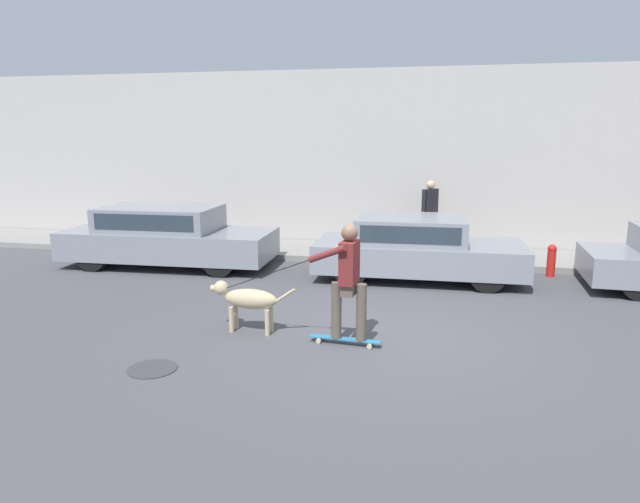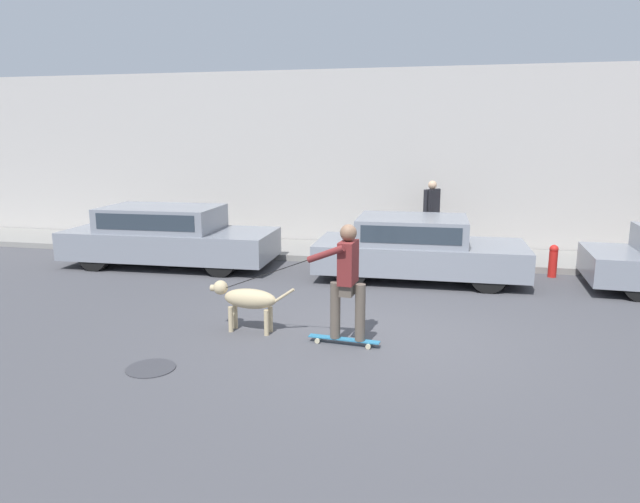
{
  "view_description": "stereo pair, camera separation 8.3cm",
  "coord_description": "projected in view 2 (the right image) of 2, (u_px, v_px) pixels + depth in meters",
  "views": [
    {
      "loc": [
        0.81,
        -7.84,
        2.86
      ],
      "look_at": [
        -1.16,
        1.22,
        0.95
      ],
      "focal_mm": 32.0,
      "sensor_mm": 36.0,
      "label": 1
    },
    {
      "loc": [
        0.89,
        -7.82,
        2.86
      ],
      "look_at": [
        -1.16,
        1.22,
        0.95
      ],
      "focal_mm": 32.0,
      "sensor_mm": 36.0,
      "label": 2
    }
  ],
  "objects": [
    {
      "name": "parked_car_0",
      "position": [
        168.0,
        237.0,
        12.55
      ],
      "size": [
        4.62,
        1.92,
        1.32
      ],
      "rotation": [
        0.0,
        0.0,
        0.04
      ],
      "color": "black",
      "rests_on": "ground_plane"
    },
    {
      "name": "pedestrian_with_bag",
      "position": [
        432.0,
        212.0,
        13.49
      ],
      "size": [
        0.44,
        0.59,
        1.66
      ],
      "rotation": [
        0.0,
        0.0,
        -0.58
      ],
      "color": "#3D4760",
      "rests_on": "sidewalk_curb"
    },
    {
      "name": "dog",
      "position": [
        247.0,
        299.0,
        8.33
      ],
      "size": [
        1.31,
        0.34,
        0.75
      ],
      "rotation": [
        0.0,
        0.0,
        3.08
      ],
      "color": "tan",
      "rests_on": "ground_plane"
    },
    {
      "name": "parked_car_1",
      "position": [
        418.0,
        249.0,
        11.37
      ],
      "size": [
        4.15,
        1.9,
        1.26
      ],
      "rotation": [
        0.0,
        0.0,
        0.03
      ],
      "color": "black",
      "rests_on": "ground_plane"
    },
    {
      "name": "manhole_cover",
      "position": [
        151.0,
        368.0,
        7.08
      ],
      "size": [
        0.61,
        0.61,
        0.01
      ],
      "color": "#38383D",
      "rests_on": "ground_plane"
    },
    {
      "name": "skateboarder",
      "position": [
        347.0,
        277.0,
        7.7
      ],
      "size": [
        2.41,
        0.58,
        1.69
      ],
      "rotation": [
        0.0,
        0.0,
        3.06
      ],
      "color": "beige",
      "rests_on": "ground_plane"
    },
    {
      "name": "fire_hydrant",
      "position": [
        553.0,
        260.0,
        11.57
      ],
      "size": [
        0.18,
        0.18,
        0.67
      ],
      "color": "red",
      "rests_on": "ground_plane"
    },
    {
      "name": "ground_plane",
      "position": [
        380.0,
        336.0,
        8.24
      ],
      "size": [
        36.0,
        36.0,
        0.0
      ],
      "primitive_type": "plane",
      "color": "#47474C"
    },
    {
      "name": "sidewalk_curb",
      "position": [
        408.0,
        255.0,
        13.48
      ],
      "size": [
        30.0,
        2.0,
        0.13
      ],
      "color": "gray",
      "rests_on": "ground_plane"
    },
    {
      "name": "back_wall",
      "position": [
        414.0,
        160.0,
        14.16
      ],
      "size": [
        32.0,
        0.3,
        4.44
      ],
      "color": "#B2ADA8",
      "rests_on": "ground_plane"
    }
  ]
}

